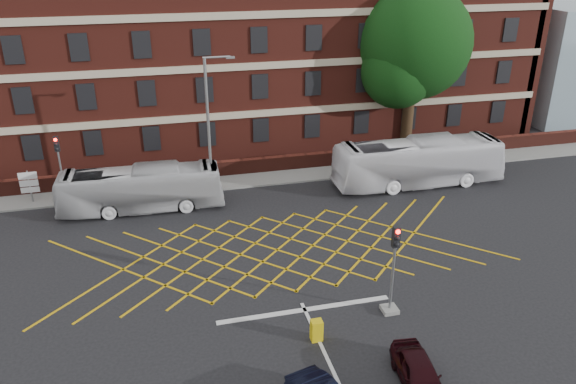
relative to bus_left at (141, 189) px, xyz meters
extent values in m
plane|color=black|center=(6.90, -8.89, -1.38)|extent=(120.00, 120.00, 0.00)
cube|color=#5C1F17|center=(6.90, 13.11, 4.62)|extent=(50.00, 12.00, 12.00)
cube|color=#B7A88C|center=(6.90, 7.03, 5.62)|extent=(50.00, 0.18, 0.50)
cube|color=black|center=(6.90, 7.05, 4.12)|extent=(1.20, 0.14, 1.80)
cube|color=#4B1B14|center=(6.90, 4.11, -0.83)|extent=(56.00, 0.50, 1.10)
cube|color=slate|center=(6.90, 3.11, -1.32)|extent=(60.00, 3.00, 0.12)
cube|color=#CC990C|center=(6.90, -6.89, -1.37)|extent=(8.22, 8.22, 0.02)
cube|color=silver|center=(6.90, -12.39, -1.37)|extent=(8.00, 0.30, 0.02)
imported|color=#B9B9BD|center=(0.00, 0.00, 0.00)|extent=(9.99, 2.75, 2.76)
imported|color=white|center=(18.10, -0.54, 0.23)|extent=(11.56, 2.84, 3.21)
imported|color=black|center=(9.72, -17.94, -0.79)|extent=(1.76, 3.60, 1.18)
cylinder|color=black|center=(20.74, 6.93, 1.85)|extent=(0.90, 0.90, 6.46)
sphere|color=black|center=(20.74, 6.93, 6.80)|extent=(8.56, 8.56, 8.56)
sphere|color=black|center=(19.24, 6.13, 4.89)|extent=(5.57, 5.57, 5.57)
sphere|color=black|center=(22.24, 7.73, 5.29)|extent=(5.14, 5.14, 5.14)
cube|color=slate|center=(10.56, -13.42, -1.28)|extent=(0.70, 0.70, 0.20)
cylinder|color=gray|center=(10.56, -13.42, 0.37)|extent=(0.12, 0.12, 3.50)
cube|color=black|center=(10.56, -13.42, 2.42)|extent=(0.30, 0.25, 0.95)
sphere|color=#FF0C05|center=(10.56, -13.56, 2.74)|extent=(0.20, 0.20, 0.20)
cube|color=slate|center=(-4.76, 2.55, -1.28)|extent=(0.70, 0.70, 0.20)
cylinder|color=gray|center=(-4.76, 2.55, 0.37)|extent=(0.12, 0.12, 3.50)
cube|color=black|center=(-4.76, 2.55, 2.42)|extent=(0.30, 0.25, 0.95)
sphere|color=#FF0C05|center=(-4.76, 2.41, 2.74)|extent=(0.20, 0.20, 0.20)
cube|color=slate|center=(4.33, 0.21, -1.28)|extent=(1.00, 1.00, 0.20)
cylinder|color=gray|center=(4.33, 0.21, 3.14)|extent=(0.18, 0.18, 9.04)
cylinder|color=gray|center=(5.03, 0.21, 7.67)|extent=(1.60, 0.12, 0.12)
cube|color=gray|center=(5.83, 0.21, 7.62)|extent=(0.50, 0.20, 0.12)
cylinder|color=gray|center=(-6.76, 2.61, -0.28)|extent=(0.10, 0.10, 2.20)
cube|color=silver|center=(-6.76, 2.53, 0.52)|extent=(1.10, 0.06, 0.45)
cube|color=silver|center=(-6.76, 2.53, 0.02)|extent=(1.10, 0.06, 0.40)
cube|color=silver|center=(-6.76, 2.53, -0.43)|extent=(1.10, 0.06, 0.35)
cube|color=gold|center=(6.81, -14.49, -0.90)|extent=(0.48, 0.40, 0.95)
camera|label=1|loc=(1.10, -32.42, 13.86)|focal=35.00mm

